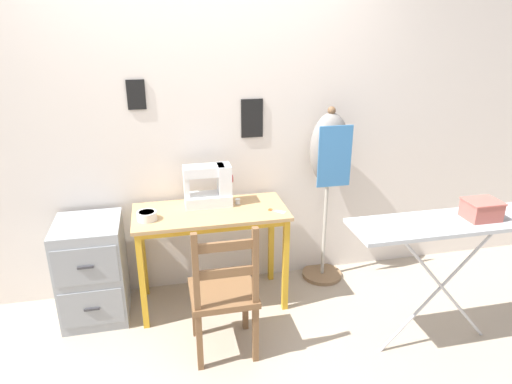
{
  "coord_description": "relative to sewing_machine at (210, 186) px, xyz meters",
  "views": [
    {
      "loc": [
        -0.32,
        -2.66,
        2.0
      ],
      "look_at": [
        0.32,
        0.22,
        0.86
      ],
      "focal_mm": 32.0,
      "sensor_mm": 36.0,
      "label": 1
    }
  ],
  "objects": [
    {
      "name": "wall_back",
      "position": [
        -0.02,
        0.21,
        0.4
      ],
      "size": [
        10.0,
        0.06,
        2.55
      ],
      "color": "silver",
      "rests_on": "ground_plane"
    },
    {
      "name": "sewing_table",
      "position": [
        -0.02,
        -0.12,
        -0.24
      ],
      "size": [
        1.07,
        0.49,
        0.74
      ],
      "color": "tan",
      "rests_on": "ground_plane"
    },
    {
      "name": "dress_form",
      "position": [
        0.9,
        0.05,
        0.11
      ],
      "size": [
        0.32,
        0.32,
        1.4
      ],
      "color": "#846647",
      "rests_on": "ground_plane"
    },
    {
      "name": "scissors",
      "position": [
        0.41,
        -0.21,
        -0.14
      ],
      "size": [
        0.12,
        0.11,
        0.01
      ],
      "color": "silver",
      "rests_on": "sewing_table"
    },
    {
      "name": "ironing_board",
      "position": [
        1.32,
        -0.89,
        -0.05
      ],
      "size": [
        1.23,
        0.34,
        0.89
      ],
      "color": "#ADB2B7",
      "rests_on": "ground_plane"
    },
    {
      "name": "sewing_machine",
      "position": [
        0.0,
        0.0,
        0.0
      ],
      "size": [
        0.35,
        0.17,
        0.32
      ],
      "color": "white",
      "rests_on": "sewing_table"
    },
    {
      "name": "storage_box",
      "position": [
        1.49,
        -0.89,
        0.06
      ],
      "size": [
        0.2,
        0.16,
        0.11
      ],
      "color": "#AD564C",
      "rests_on": "ironing_board"
    },
    {
      "name": "ground_plane",
      "position": [
        -0.02,
        -0.35,
        -0.88
      ],
      "size": [
        14.0,
        14.0,
        0.0
      ],
      "primitive_type": "plane",
      "color": "tan"
    },
    {
      "name": "wooden_chair",
      "position": [
        -0.02,
        -0.66,
        -0.45
      ],
      "size": [
        0.4,
        0.38,
        0.91
      ],
      "color": "brown",
      "rests_on": "ground_plane"
    },
    {
      "name": "fabric_bowl",
      "position": [
        -0.45,
        -0.17,
        -0.11
      ],
      "size": [
        0.13,
        0.13,
        0.06
      ],
      "color": "silver",
      "rests_on": "sewing_table"
    },
    {
      "name": "thread_spool_near_machine",
      "position": [
        0.19,
        -0.02,
        -0.12
      ],
      "size": [
        0.04,
        0.04,
        0.03
      ],
      "color": "silver",
      "rests_on": "sewing_table"
    },
    {
      "name": "filing_cabinet",
      "position": [
        -0.85,
        -0.09,
        -0.52
      ],
      "size": [
        0.43,
        0.47,
        0.72
      ],
      "color": "#93999E",
      "rests_on": "ground_plane"
    }
  ]
}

